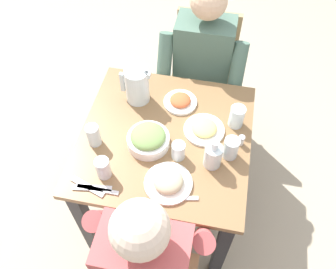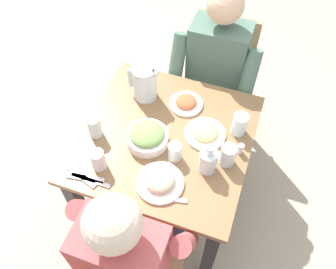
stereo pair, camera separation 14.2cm
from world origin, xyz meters
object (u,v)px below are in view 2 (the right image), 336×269
plate_rice_curry (186,103)px  water_glass_near_left (98,160)px  dining_table (166,152)px  salad_bowl (147,136)px  diner_far (135,245)px  water_glass_center (228,155)px  diner_near (212,81)px  water_glass_far_left (94,127)px  salt_shaker (240,149)px  water_glass_by_pitcher (175,152)px  plate_beans (160,181)px  plate_fries (205,133)px  chair_near (218,76)px  oil_carafe (208,162)px  water_glass_far_right (240,124)px  water_pitcher (144,82)px

plate_rice_curry → water_glass_near_left: size_ratio=1.61×
dining_table → salad_bowl: (0.07, 0.06, 0.18)m
diner_far → plate_rice_curry: size_ratio=6.86×
water_glass_center → dining_table: bearing=-8.6°
diner_near → water_glass_far_left: 0.75m
water_glass_far_left → salt_shaker: 0.68m
plate_rice_curry → water_glass_center: size_ratio=1.54×
water_glass_center → salt_shaker: water_glass_center is taller
water_glass_by_pitcher → water_glass_near_left: size_ratio=0.85×
plate_beans → water_glass_far_left: size_ratio=1.87×
water_glass_center → diner_far: bearing=60.9°
plate_beans → water_glass_near_left: 0.29m
water_glass_near_left → water_glass_far_left: (0.10, -0.16, 0.00)m
dining_table → salad_bowl: 0.20m
diner_far → plate_fries: size_ratio=5.96×
plate_rice_curry → water_glass_far_left: water_glass_far_left is taller
chair_near → oil_carafe: 0.89m
plate_rice_curry → water_glass_far_right: water_glass_far_right is taller
diner_near → water_glass_center: bearing=110.9°
diner_near → oil_carafe: bearing=102.7°
diner_near → water_pitcher: bearing=46.9°
dining_table → salt_shaker: size_ratio=15.01×
diner_near → water_glass_by_pitcher: (0.02, 0.61, 0.13)m
water_glass_by_pitcher → oil_carafe: 0.16m
diner_near → salad_bowl: bearing=74.1°
diner_far → water_glass_far_right: 0.72m
chair_near → plate_rice_curry: (0.06, 0.50, 0.25)m
dining_table → oil_carafe: bearing=155.4°
water_glass_center → salad_bowl: bearing=2.1°
chair_near → water_glass_by_pitcher: chair_near is taller
plate_fries → plate_beans: size_ratio=0.93×
water_pitcher → water_glass_near_left: bearing=86.0°
oil_carafe → plate_rice_curry: bearing=-58.2°
plate_beans → water_glass_far_left: bearing=-21.5°
water_glass_by_pitcher → water_glass_center: 0.24m
chair_near → water_pitcher: water_pitcher is taller
dining_table → salad_bowl: size_ratio=4.10×
oil_carafe → diner_far: bearing=65.4°
diner_near → water_glass_center: 0.62m
chair_near → water_glass_far_right: 0.68m
plate_beans → water_glass_center: water_glass_center is taller
water_pitcher → water_glass_center: (-0.50, 0.26, -0.04)m
water_pitcher → water_glass_far_left: water_pitcher is taller
dining_table → water_pitcher: bearing=-48.4°
diner_near → dining_table: bearing=79.4°
plate_fries → diner_far: bearing=77.8°
chair_near → water_glass_center: bearing=105.6°
chair_near → plate_beans: (0.03, 0.97, 0.25)m
plate_rice_curry → salt_shaker: salt_shaker is taller
plate_fries → water_pitcher: bearing=-21.4°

